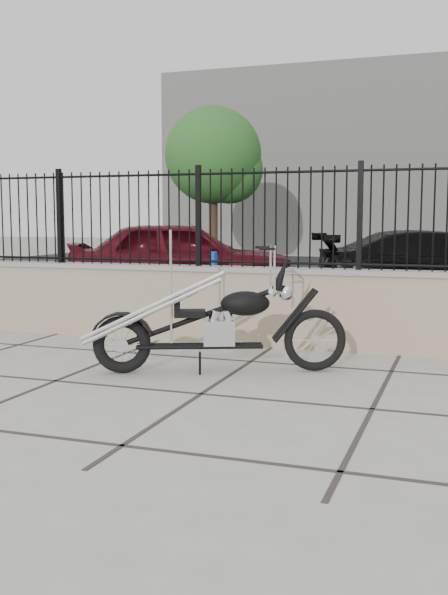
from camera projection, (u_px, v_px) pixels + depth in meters
name	position (u px, v px, depth m)	size (l,w,h in m)	color
ground_plane	(201.00, 394.00, 6.17)	(90.00, 90.00, 0.00)	#99968E
parking_lot	(377.00, 279.00, 17.89)	(30.00, 30.00, 0.00)	black
retaining_wall	(275.00, 307.00, 8.46)	(14.00, 0.36, 0.96)	gray
iron_fence	(276.00, 218.00, 8.34)	(14.00, 0.08, 1.20)	black
background_building	(419.00, 163.00, 30.56)	(22.00, 6.00, 8.00)	beige
chopper_motorcycle	(214.00, 301.00, 6.97)	(2.44, 0.43, 1.46)	black
car_red	(182.00, 258.00, 13.87)	(1.81, 4.51, 1.54)	#4A0A13
car_black	(441.00, 267.00, 12.81)	(1.88, 4.61, 1.34)	black
bollard_a	(214.00, 282.00, 11.60)	(0.12, 0.12, 1.01)	blue
tree_left	(213.00, 151.00, 22.96)	(3.20, 3.20, 5.40)	#382619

